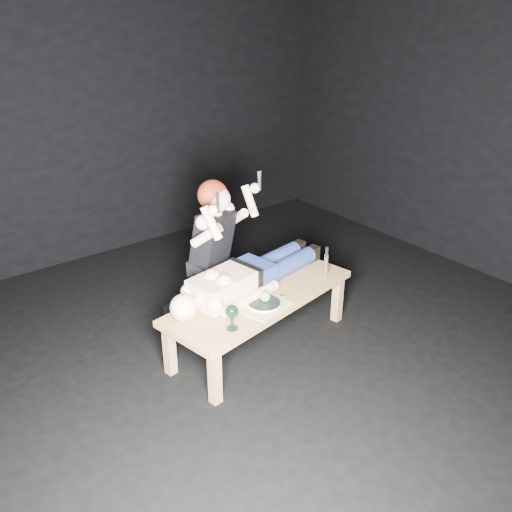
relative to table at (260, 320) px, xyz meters
name	(u,v)px	position (x,y,z in m)	size (l,w,h in m)	color
ground	(271,350)	(0.01, -0.12, -0.23)	(5.00, 5.00, 0.00)	black
back_wall	(112,106)	(0.01, 2.38, 1.27)	(5.00, 5.00, 0.00)	black
table	(260,320)	(0.00, 0.00, 0.00)	(1.56, 0.59, 0.45)	#9E7B44
lying_man	(250,272)	(0.02, 0.15, 0.35)	(1.46, 0.45, 0.25)	beige
kneeling_woman	(205,252)	(-0.14, 0.52, 0.42)	(0.69, 0.77, 1.29)	black
serving_tray	(264,306)	(-0.09, -0.17, 0.24)	(0.35, 0.25, 0.02)	tan
plate	(264,304)	(-0.09, -0.17, 0.26)	(0.23, 0.23, 0.02)	white
apple	(265,297)	(-0.08, -0.16, 0.30)	(0.08, 0.08, 0.08)	#40942E
goblet	(232,317)	(-0.44, -0.26, 0.32)	(0.09, 0.09, 0.18)	black
fork_flat	(251,321)	(-0.28, -0.25, 0.23)	(0.01, 0.17, 0.01)	#B2B2B7
knife_flat	(283,299)	(0.08, -0.17, 0.23)	(0.01, 0.17, 0.01)	#B2B2B7
spoon_flat	(275,295)	(0.07, -0.09, 0.23)	(0.01, 0.17, 0.01)	#B2B2B7
carving_knife	(326,262)	(0.60, -0.09, 0.35)	(0.03, 0.04, 0.25)	#B2B2B7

